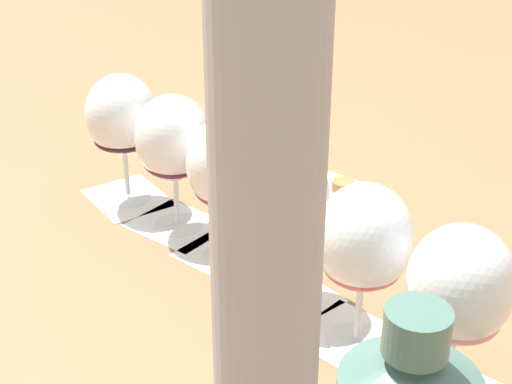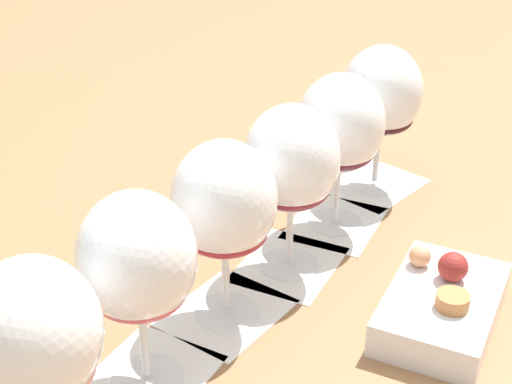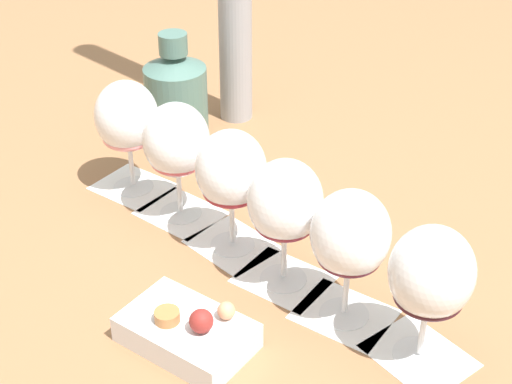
% 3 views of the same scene
% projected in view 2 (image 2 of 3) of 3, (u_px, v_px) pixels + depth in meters
% --- Properties ---
extents(ground_plane, '(8.00, 8.00, 0.00)m').
position_uv_depth(ground_plane, '(253.00, 288.00, 0.81)').
color(ground_plane, '#936642').
extents(tasting_card_1, '(0.15, 0.15, 0.00)m').
position_uv_depth(tasting_card_1, '(147.00, 378.00, 0.69)').
color(tasting_card_1, white).
rests_on(tasting_card_1, ground_plane).
extents(tasting_card_2, '(0.15, 0.15, 0.00)m').
position_uv_depth(tasting_card_2, '(227.00, 312.00, 0.78)').
color(tasting_card_2, white).
rests_on(tasting_card_2, ground_plane).
extents(tasting_card_3, '(0.14, 0.15, 0.00)m').
position_uv_depth(tasting_card_3, '(289.00, 264.00, 0.85)').
color(tasting_card_3, white).
rests_on(tasting_card_3, ground_plane).
extents(tasting_card_4, '(0.14, 0.15, 0.00)m').
position_uv_depth(tasting_card_4, '(335.00, 223.00, 0.93)').
color(tasting_card_4, white).
rests_on(tasting_card_4, ground_plane).
extents(tasting_card_5, '(0.15, 0.15, 0.00)m').
position_uv_depth(tasting_card_5, '(374.00, 185.00, 1.01)').
color(tasting_card_5, white).
rests_on(tasting_card_5, ground_plane).
extents(wine_glass_0, '(0.10, 0.10, 0.18)m').
position_uv_depth(wine_glass_0, '(35.00, 340.00, 0.55)').
color(wine_glass_0, white).
rests_on(wine_glass_0, tasting_card_0).
extents(wine_glass_1, '(0.10, 0.10, 0.18)m').
position_uv_depth(wine_glass_1, '(137.00, 265.00, 0.64)').
color(wine_glass_1, white).
rests_on(wine_glass_1, tasting_card_1).
extents(wine_glass_2, '(0.10, 0.10, 0.18)m').
position_uv_depth(wine_glass_2, '(224.00, 206.00, 0.72)').
color(wine_glass_2, white).
rests_on(wine_glass_2, tasting_card_2).
extents(wine_glass_3, '(0.10, 0.10, 0.18)m').
position_uv_depth(wine_glass_3, '(291.00, 165.00, 0.79)').
color(wine_glass_3, white).
rests_on(wine_glass_3, tasting_card_3).
extents(wine_glass_4, '(0.10, 0.10, 0.18)m').
position_uv_depth(wine_glass_4, '(340.00, 130.00, 0.87)').
color(wine_glass_4, white).
rests_on(wine_glass_4, tasting_card_4).
extents(wine_glass_5, '(0.10, 0.10, 0.18)m').
position_uv_depth(wine_glass_5, '(381.00, 97.00, 0.95)').
color(wine_glass_5, white).
rests_on(wine_glass_5, tasting_card_5).
extents(snack_dish, '(0.17, 0.19, 0.07)m').
position_uv_depth(snack_dish, '(442.00, 305.00, 0.76)').
color(snack_dish, silver).
rests_on(snack_dish, ground_plane).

